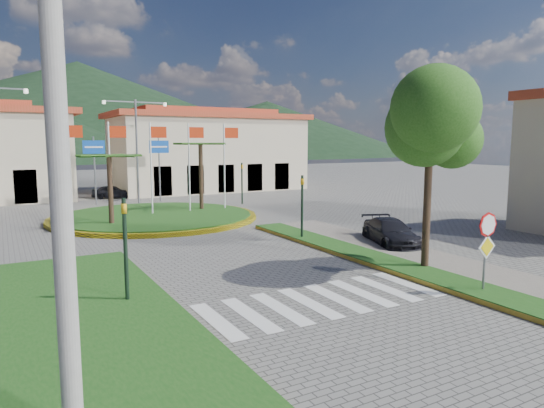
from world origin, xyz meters
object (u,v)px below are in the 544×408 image
car_dark_a (112,192)px  car_side_right (390,232)px  utility_pole (59,164)px  car_dark_b (215,186)px  roundabout_island (155,216)px  deciduous_tree (430,132)px  stop_sign (487,239)px

car_dark_a → car_side_right: car_side_right is taller
utility_pole → car_dark_b: size_ratio=2.26×
roundabout_island → car_dark_b: size_ratio=3.19×
deciduous_tree → car_side_right: deciduous_tree is taller
stop_sign → car_dark_b: stop_sign is taller
deciduous_tree → car_side_right: 6.40m
stop_sign → utility_pole: bearing=-171.0°
car_dark_a → car_side_right: size_ratio=0.79×
utility_pole → car_side_right: utility_pole is taller
utility_pole → car_side_right: 17.93m
roundabout_island → deciduous_tree: bearing=-72.1°
roundabout_island → car_dark_b: roundabout_island is taller
stop_sign → deciduous_tree: bearing=78.8°
utility_pole → car_dark_b: (16.92, 34.74, -3.84)m
deciduous_tree → stop_sign: bearing=-101.2°
car_dark_a → car_dark_b: size_ratio=0.84×
stop_sign → car_dark_a: stop_sign is taller
deciduous_tree → car_dark_b: (3.92, 29.74, -4.52)m
utility_pole → car_dark_a: bearing=77.9°
car_dark_a → utility_pole: bearing=-175.5°
car_dark_b → utility_pole: bearing=167.8°
car_dark_a → car_dark_b: 9.47m
car_dark_a → stop_sign: bearing=-154.8°
stop_sign → car_dark_a: (-4.94, 32.80, -1.22)m
utility_pole → car_dark_b: utility_pole is taller
stop_sign → deciduous_tree: deciduous_tree is taller
stop_sign → car_dark_a: bearing=98.6°
roundabout_island → car_side_right: size_ratio=3.03×
car_dark_a → car_dark_b: (9.47, -0.02, 0.09)m
utility_pole → car_dark_a: 35.77m
roundabout_island → stop_sign: roundabout_island is taller
roundabout_island → deciduous_tree: 18.55m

